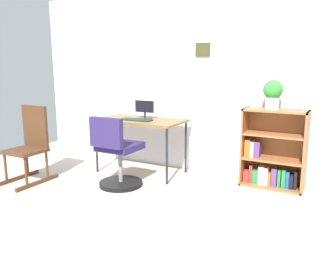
{
  "coord_description": "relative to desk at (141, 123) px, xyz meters",
  "views": [
    {
      "loc": [
        1.85,
        -2.19,
        1.45
      ],
      "look_at": [
        0.08,
        1.11,
        0.67
      ],
      "focal_mm": 37.37,
      "sensor_mm": 36.0,
      "label": 1
    }
  ],
  "objects": [
    {
      "name": "rocking_chair",
      "position": [
        -1.03,
        -0.94,
        -0.21
      ],
      "size": [
        0.42,
        0.64,
        0.94
      ],
      "color": "#462918",
      "rests_on": "ground_plane"
    },
    {
      "name": "office_chair",
      "position": [
        0.07,
        -0.63,
        -0.3
      ],
      "size": [
        0.52,
        0.55,
        0.87
      ],
      "color": "black",
      "rests_on": "ground_plane"
    },
    {
      "name": "monitor",
      "position": [
        0.02,
        0.07,
        0.17
      ],
      "size": [
        0.28,
        0.2,
        0.24
      ],
      "color": "#262628",
      "rests_on": "desk"
    },
    {
      "name": "potted_plant_on_shelf",
      "position": [
        1.65,
        0.23,
        0.45
      ],
      "size": [
        0.22,
        0.22,
        0.34
      ],
      "color": "#B7B2A8",
      "rests_on": "bookshelf_low"
    },
    {
      "name": "bookshelf_low",
      "position": [
        1.67,
        0.28,
        -0.27
      ],
      "size": [
        0.73,
        0.3,
        0.93
      ],
      "color": "#945A32",
      "rests_on": "ground_plane"
    },
    {
      "name": "desk",
      "position": [
        0.0,
        0.0,
        0.0
      ],
      "size": [
        1.16,
        0.62,
        0.73
      ],
      "color": "brown",
      "rests_on": "ground_plane"
    },
    {
      "name": "keyboard",
      "position": [
        0.01,
        -0.12,
        0.06
      ],
      "size": [
        0.42,
        0.15,
        0.02
      ],
      "primitive_type": "cube",
      "color": "#1E2C22",
      "rests_on": "desk"
    },
    {
      "name": "ground_plane",
      "position": [
        0.63,
        -1.67,
        -0.68
      ],
      "size": [
        6.24,
        6.24,
        0.0
      ],
      "primitive_type": "plane",
      "color": "#B1A695"
    },
    {
      "name": "wall_back",
      "position": [
        0.63,
        0.48,
        0.53
      ],
      "size": [
        5.2,
        0.12,
        2.42
      ],
      "color": "silver",
      "rests_on": "ground_plane"
    }
  ]
}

